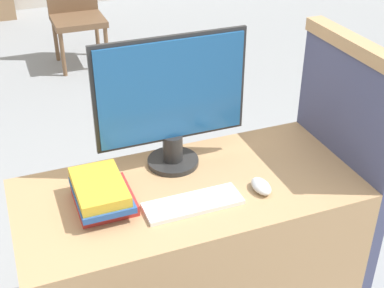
% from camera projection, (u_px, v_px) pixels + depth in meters
% --- Properties ---
extents(desk, '(1.25, 0.59, 0.74)m').
position_uv_depth(desk, '(189.00, 263.00, 2.13)').
color(desk, tan).
rests_on(desk, ground_plane).
extents(carrel_divider, '(0.07, 0.59, 1.21)m').
position_uv_depth(carrel_divider, '(336.00, 179.00, 2.20)').
color(carrel_divider, '#474C70').
rests_on(carrel_divider, ground_plane).
extents(monitor, '(0.57, 0.20, 0.52)m').
position_uv_depth(monitor, '(172.00, 100.00, 1.93)').
color(monitor, '#282828').
rests_on(monitor, desk).
extents(keyboard, '(0.34, 0.12, 0.02)m').
position_uv_depth(keyboard, '(193.00, 204.00, 1.84)').
color(keyboard, white).
rests_on(keyboard, desk).
extents(mouse, '(0.06, 0.11, 0.04)m').
position_uv_depth(mouse, '(261.00, 186.00, 1.91)').
color(mouse, silver).
rests_on(mouse, desk).
extents(book_stack, '(0.19, 0.26, 0.10)m').
position_uv_depth(book_stack, '(102.00, 194.00, 1.82)').
color(book_stack, '#B72D28').
rests_on(book_stack, desk).
extents(far_chair, '(0.44, 0.44, 0.90)m').
position_uv_depth(far_chair, '(75.00, 8.00, 4.65)').
color(far_chair, brown).
rests_on(far_chair, ground_plane).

